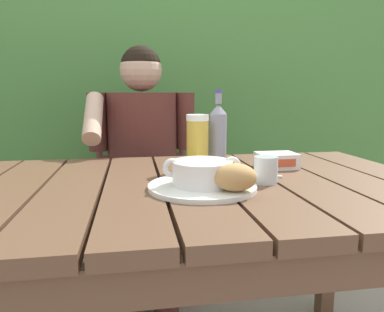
# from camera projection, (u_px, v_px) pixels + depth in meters

# --- Properties ---
(dining_table) EXTENTS (1.43, 0.85, 0.74)m
(dining_table) POSITION_uv_depth(u_px,v_px,m) (190.00, 212.00, 1.02)
(dining_table) COLOR brown
(dining_table) RESTS_ON ground_plane
(hedge_backdrop) EXTENTS (3.78, 0.89, 2.98)m
(hedge_backdrop) POSITION_uv_depth(u_px,v_px,m) (129.00, 44.00, 2.32)
(hedge_backdrop) COLOR #477C3A
(hedge_backdrop) RESTS_ON ground_plane
(chair_near_diner) EXTENTS (0.49, 0.44, 0.95)m
(chair_near_diner) POSITION_uv_depth(u_px,v_px,m) (143.00, 191.00, 1.87)
(chair_near_diner) COLOR brown
(chair_near_diner) RESTS_ON ground_plane
(person_eating) EXTENTS (0.48, 0.47, 1.20)m
(person_eating) POSITION_uv_depth(u_px,v_px,m) (143.00, 155.00, 1.64)
(person_eating) COLOR #5B2B25
(person_eating) RESTS_ON ground_plane
(serving_plate) EXTENTS (0.28, 0.28, 0.01)m
(serving_plate) POSITION_uv_depth(u_px,v_px,m) (202.00, 186.00, 0.93)
(serving_plate) COLOR white
(serving_plate) RESTS_ON dining_table
(soup_bowl) EXTENTS (0.21, 0.16, 0.07)m
(soup_bowl) POSITION_uv_depth(u_px,v_px,m) (202.00, 172.00, 0.93)
(soup_bowl) COLOR white
(soup_bowl) RESTS_ON serving_plate
(bread_roll) EXTENTS (0.12, 0.10, 0.07)m
(bread_roll) POSITION_uv_depth(u_px,v_px,m) (235.00, 177.00, 0.86)
(bread_roll) COLOR tan
(bread_roll) RESTS_ON serving_plate
(beer_glass) EXTENTS (0.07, 0.07, 0.18)m
(beer_glass) POSITION_uv_depth(u_px,v_px,m) (197.00, 142.00, 1.16)
(beer_glass) COLOR gold
(beer_glass) RESTS_ON dining_table
(beer_bottle) EXTENTS (0.06, 0.06, 0.26)m
(beer_bottle) POSITION_uv_depth(u_px,v_px,m) (218.00, 135.00, 1.20)
(beer_bottle) COLOR gray
(beer_bottle) RESTS_ON dining_table
(water_glass_small) EXTENTS (0.07, 0.07, 0.07)m
(water_glass_small) POSITION_uv_depth(u_px,v_px,m) (266.00, 170.00, 0.99)
(water_glass_small) COLOR silver
(water_glass_small) RESTS_ON dining_table
(butter_tub) EXTENTS (0.13, 0.10, 0.05)m
(butter_tub) POSITION_uv_depth(u_px,v_px,m) (277.00, 160.00, 1.20)
(butter_tub) COLOR white
(butter_tub) RESTS_ON dining_table
(table_knife) EXTENTS (0.15, 0.06, 0.01)m
(table_knife) POSITION_uv_depth(u_px,v_px,m) (250.00, 175.00, 1.07)
(table_knife) COLOR silver
(table_knife) RESTS_ON dining_table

